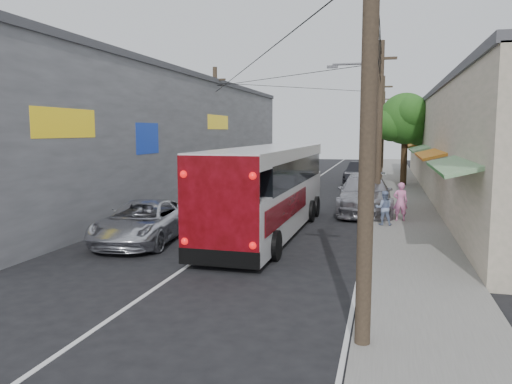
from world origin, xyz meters
The scene contains 13 objects.
ground centered at (0.00, 0.00, 0.00)m, with size 120.00×120.00×0.00m, color black.
sidewalk centered at (6.50, 20.00, 0.06)m, with size 3.00×80.00×0.12m, color slate.
building_right centered at (10.99, 22.00, 3.15)m, with size 7.09×40.00×6.25m.
building_left centered at (-8.50, 18.00, 3.65)m, with size 7.20×36.00×7.25m.
utility_poles centered at (3.13, 20.33, 4.13)m, with size 11.80×45.28×8.00m.
street_tree centered at (6.87, 26.02, 4.67)m, with size 4.40×4.00×6.60m.
coach_bus centered at (1.20, 7.77, 1.72)m, with size 2.79×11.55×3.31m.
jeepney centered at (-2.76, 5.06, 0.73)m, with size 2.42×5.25×1.46m, color silver.
parked_suv centered at (4.60, 13.60, 0.90)m, with size 2.53×6.23×1.81m, color #A2A0A8.
parked_car_mid centered at (4.60, 20.00, 0.71)m, with size 1.67×4.14×1.41m, color #2A292F.
parked_car_far centered at (3.80, 27.15, 0.82)m, with size 1.73×4.96×1.63m, color black.
pedestrian_near centered at (6.19, 11.10, 0.94)m, with size 0.60×0.39×1.65m, color pink.
pedestrian_far centered at (5.52, 9.90, 0.82)m, with size 0.68×0.53×1.40m, color #8A9EC9.
Camera 1 is at (5.50, -10.83, 3.93)m, focal length 35.00 mm.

